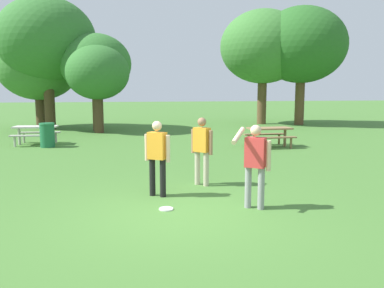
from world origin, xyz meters
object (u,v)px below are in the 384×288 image
at_px(tree_tall_left, 38,65).
at_px(tree_back_right, 302,45).
at_px(frisbee, 166,209).
at_px(tree_broad_center, 46,40).
at_px(picnic_table_far, 36,131).
at_px(trash_can_beside_table, 47,135).
at_px(tree_slender_mid, 97,73).
at_px(tree_back_left, 263,47).
at_px(picnic_table_near, 269,133).
at_px(person_thrower, 255,160).
at_px(tree_far_right, 96,65).
at_px(person_bystander, 202,147).
at_px(person_catcher, 157,153).

xyz_separation_m(tree_tall_left, tree_back_right, (15.81, -0.73, 1.32)).
distance_m(frisbee, tree_broad_center, 17.50).
height_order(picnic_table_far, trash_can_beside_table, trash_can_beside_table).
relative_size(tree_slender_mid, tree_back_left, 0.62).
xyz_separation_m(tree_broad_center, tree_back_left, (12.88, 1.41, -0.06)).
bearing_deg(tree_back_right, tree_slender_mid, -167.59).
bearing_deg(tree_broad_center, picnic_table_far, -84.93).
height_order(picnic_table_near, tree_broad_center, tree_broad_center).
xyz_separation_m(person_thrower, tree_far_right, (-4.06, 15.18, 2.61)).
bearing_deg(picnic_table_near, tree_broad_center, 139.58).
height_order(tree_far_right, tree_back_right, tree_back_right).
xyz_separation_m(frisbee, trash_can_beside_table, (-3.87, 8.92, 0.47)).
height_order(person_thrower, tree_far_right, tree_far_right).
bearing_deg(tree_broad_center, tree_back_right, 1.88).
bearing_deg(person_thrower, tree_back_right, 63.54).
xyz_separation_m(picnic_table_near, tree_back_left, (3.01, 9.81, 4.31)).
bearing_deg(tree_tall_left, picnic_table_far, -80.06).
relative_size(person_thrower, tree_tall_left, 0.29).
relative_size(trash_can_beside_table, tree_back_left, 0.13).
relative_size(person_bystander, frisbee, 5.90).
height_order(tree_far_right, tree_back_left, tree_back_left).
bearing_deg(picnic_table_far, tree_far_right, 67.94).
distance_m(person_catcher, trash_can_beside_table, 8.79).
bearing_deg(person_thrower, tree_broad_center, 112.55).
bearing_deg(tree_broad_center, tree_back_left, 6.23).
bearing_deg(trash_can_beside_table, person_catcher, -64.50).
xyz_separation_m(person_catcher, tree_far_right, (-2.27, 13.98, 2.63)).
xyz_separation_m(trash_can_beside_table, tree_far_right, (1.51, 6.06, 3.09)).
bearing_deg(tree_tall_left, frisbee, -71.44).
bearing_deg(tree_slender_mid, frisbee, -80.94).
relative_size(person_thrower, picnic_table_far, 0.92).
height_order(person_catcher, tree_back_left, tree_back_left).
bearing_deg(person_bystander, picnic_table_far, 124.84).
relative_size(frisbee, tree_far_right, 0.05).
height_order(picnic_table_near, trash_can_beside_table, trash_can_beside_table).
distance_m(person_thrower, tree_slender_mid, 14.71).
height_order(person_bystander, tree_broad_center, tree_broad_center).
height_order(tree_tall_left, tree_back_left, tree_back_left).
bearing_deg(tree_back_left, tree_slender_mid, -160.29).
height_order(picnic_table_near, tree_slender_mid, tree_slender_mid).
distance_m(person_thrower, frisbee, 1.96).
bearing_deg(picnic_table_far, tree_slender_mid, 60.88).
xyz_separation_m(person_catcher, tree_slender_mid, (-2.12, 12.82, 2.13)).
xyz_separation_m(person_catcher, frisbee, (0.09, -1.00, -0.93)).
bearing_deg(tree_far_right, frisbee, -81.06).
relative_size(trash_can_beside_table, tree_far_right, 0.18).
height_order(picnic_table_far, tree_back_left, tree_back_left).
relative_size(tree_tall_left, tree_slender_mid, 1.25).
relative_size(person_thrower, tree_back_left, 0.23).
distance_m(tree_far_right, tree_back_left, 10.57).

